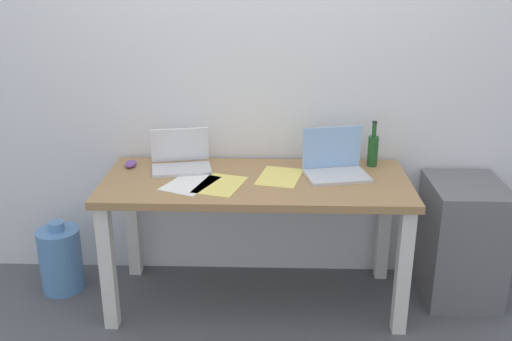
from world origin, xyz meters
TOP-DOWN VIEW (x-y plane):
  - ground_plane at (0.00, 0.00)m, footprint 8.00×8.00m
  - back_wall at (0.00, 0.40)m, footprint 5.20×0.08m
  - desk at (0.00, 0.00)m, footprint 1.62×0.67m
  - laptop_left at (-0.42, 0.15)m, footprint 0.36×0.28m
  - laptop_right at (0.42, 0.08)m, footprint 0.36×0.29m
  - beer_bottle at (0.64, 0.24)m, footprint 0.06×0.06m
  - computer_mouse at (-0.71, 0.18)m, footprint 0.07×0.10m
  - paper_yellow_folder at (-0.18, -0.09)m, footprint 0.28×0.34m
  - paper_sheet_near_back at (0.12, 0.04)m, footprint 0.27×0.33m
  - paper_sheet_front_left at (-0.34, -0.07)m, footprint 0.31×0.36m
  - water_cooler_jug at (-1.13, 0.08)m, footprint 0.24×0.24m
  - filing_cabinet at (1.15, 0.10)m, footprint 0.40×0.48m

SIDE VIEW (x-z plane):
  - ground_plane at x=0.00m, z-range 0.00..0.00m
  - water_cooler_jug at x=-1.13m, z-range -0.02..0.40m
  - filing_cabinet at x=1.15m, z-range 0.00..0.68m
  - desk at x=0.00m, z-range 0.26..0.99m
  - paper_yellow_folder at x=-0.18m, z-range 0.73..0.73m
  - paper_sheet_near_back at x=0.12m, z-range 0.73..0.73m
  - paper_sheet_front_left at x=-0.34m, z-range 0.73..0.73m
  - computer_mouse at x=-0.71m, z-range 0.73..0.76m
  - laptop_left at x=-0.42m, z-range 0.67..0.89m
  - laptop_right at x=0.42m, z-range 0.66..0.91m
  - beer_bottle at x=0.64m, z-range 0.70..0.96m
  - back_wall at x=0.00m, z-range 0.00..2.60m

